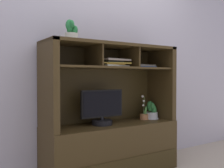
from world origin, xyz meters
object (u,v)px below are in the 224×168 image
at_px(potted_succulent, 71,33).
at_px(magazine_stack_left, 141,66).
at_px(media_console, 112,133).
at_px(potted_orchid, 144,115).
at_px(tv_monitor, 102,110).
at_px(potted_fern, 152,112).
at_px(magazine_stack_centre, 111,63).

bearing_deg(potted_succulent, magazine_stack_left, 3.25).
distance_m(media_console, potted_orchid, 0.49).
distance_m(tv_monitor, potted_fern, 0.70).
bearing_deg(tv_monitor, magazine_stack_centre, 11.63).
bearing_deg(magazine_stack_left, magazine_stack_centre, -178.75).
distance_m(potted_fern, potted_succulent, 1.34).
relative_size(media_console, potted_orchid, 5.12).
height_order(potted_orchid, potted_fern, potted_orchid).
distance_m(media_console, magazine_stack_left, 0.83).
bearing_deg(potted_fern, potted_succulent, -178.08).
xyz_separation_m(magazine_stack_left, magazine_stack_centre, (-0.42, -0.01, 0.02)).
distance_m(media_console, potted_succulent, 1.12).
height_order(media_console, magazine_stack_left, media_console).
relative_size(potted_fern, magazine_stack_centre, 0.54).
relative_size(media_console, tv_monitor, 3.02).
distance_m(magazine_stack_left, potted_succulent, 0.94).
relative_size(tv_monitor, magazine_stack_centre, 1.24).
xyz_separation_m(media_console, tv_monitor, (-0.12, -0.01, 0.26)).
height_order(potted_fern, magazine_stack_centre, magazine_stack_centre).
height_order(media_console, potted_fern, media_console).
height_order(media_console, potted_succulent, potted_succulent).
height_order(media_console, potted_orchid, media_console).
bearing_deg(magazine_stack_centre, media_console, -67.50).
xyz_separation_m(potted_fern, magazine_stack_left, (-0.15, 0.02, 0.54)).
xyz_separation_m(potted_orchid, magazine_stack_left, (-0.04, -0.00, 0.57)).
height_order(tv_monitor, magazine_stack_centre, magazine_stack_centre).
xyz_separation_m(tv_monitor, potted_fern, (0.69, 0.02, -0.07)).
bearing_deg(potted_orchid, media_console, -177.44).
bearing_deg(media_console, tv_monitor, -173.91).
height_order(tv_monitor, potted_fern, tv_monitor).
xyz_separation_m(media_console, potted_orchid, (0.46, 0.02, 0.15)).
bearing_deg(potted_succulent, potted_orchid, 3.11).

